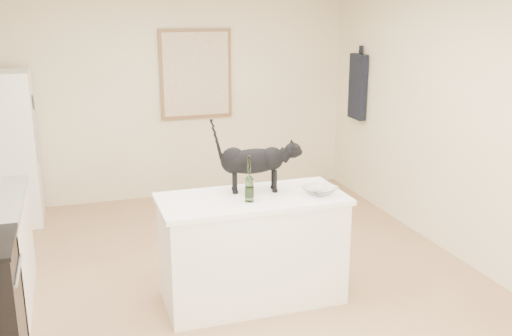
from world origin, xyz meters
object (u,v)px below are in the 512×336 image
object	(u,v)px
fridge	(4,149)
glass_bowl	(320,190)
wine_bottle	(249,182)
black_cat	(253,164)

from	to	relation	value
fridge	glass_bowl	bearing A→B (deg)	-45.87
fridge	wine_bottle	distance (m)	3.33
fridge	wine_bottle	size ratio (longest dim) A/B	5.27
wine_bottle	fridge	bearing A→B (deg)	126.92
glass_bowl	fridge	bearing A→B (deg)	134.13
fridge	wine_bottle	xyz separation A→B (m)	(2.00, -2.66, 0.21)
black_cat	wine_bottle	size ratio (longest dim) A/B	2.02
fridge	black_cat	distance (m)	3.21
fridge	wine_bottle	bearing A→B (deg)	-53.08
fridge	glass_bowl	world-z (taller)	fridge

